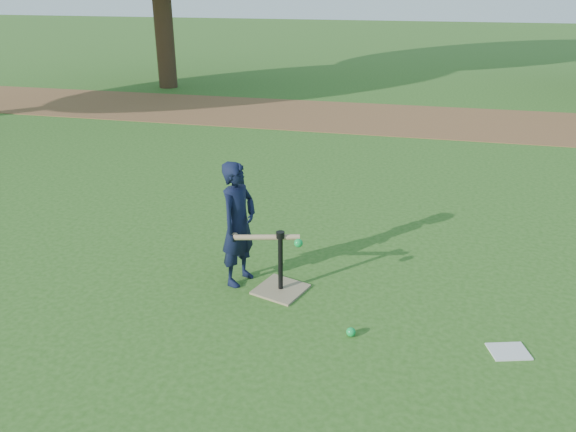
# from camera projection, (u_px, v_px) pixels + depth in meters

# --- Properties ---
(ground) EXTENTS (80.00, 80.00, 0.00)m
(ground) POSITION_uv_depth(u_px,v_px,m) (304.00, 291.00, 5.36)
(ground) COLOR #285116
(ground) RESTS_ON ground
(dirt_strip) EXTENTS (24.00, 3.00, 0.01)m
(dirt_strip) POSITION_uv_depth(u_px,v_px,m) (377.00, 118.00, 12.08)
(dirt_strip) COLOR brown
(dirt_strip) RESTS_ON ground
(child) EXTENTS (0.41, 0.51, 1.22)m
(child) POSITION_uv_depth(u_px,v_px,m) (238.00, 224.00, 5.31)
(child) COLOR black
(child) RESTS_ON ground
(wiffle_ball_ground) EXTENTS (0.08, 0.08, 0.08)m
(wiffle_ball_ground) POSITION_uv_depth(u_px,v_px,m) (351.00, 332.00, 4.66)
(wiffle_ball_ground) COLOR #0D983A
(wiffle_ball_ground) RESTS_ON ground
(clipboard) EXTENTS (0.35, 0.31, 0.01)m
(clipboard) POSITION_uv_depth(u_px,v_px,m) (509.00, 351.00, 4.47)
(clipboard) COLOR silver
(clipboard) RESTS_ON ground
(batting_tee) EXTENTS (0.54, 0.54, 0.61)m
(batting_tee) POSITION_uv_depth(u_px,v_px,m) (281.00, 280.00, 5.33)
(batting_tee) COLOR #8B7858
(batting_tee) RESTS_ON ground
(swing_action) EXTENTS (0.68, 0.20, 0.08)m
(swing_action) POSITION_uv_depth(u_px,v_px,m) (270.00, 238.00, 5.14)
(swing_action) COLOR tan
(swing_action) RESTS_ON ground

